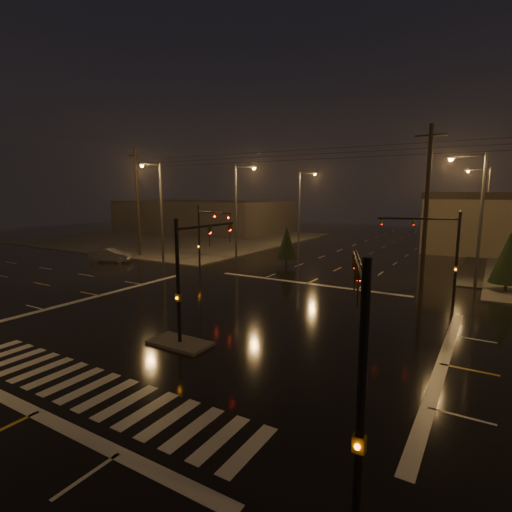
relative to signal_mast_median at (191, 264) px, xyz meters
name	(u,v)px	position (x,y,z in m)	size (l,w,h in m)	color
ground	(228,321)	(0.00, 3.07, -3.75)	(140.00, 140.00, 0.00)	black
sidewalk_nw	(181,238)	(-30.00, 33.07, -3.69)	(36.00, 36.00, 0.12)	#47443F
median_island	(180,343)	(0.00, -0.93, -3.68)	(3.00, 1.60, 0.15)	#47443F
crosswalk	(89,388)	(0.00, -5.93, -3.75)	(15.00, 2.60, 0.01)	beige
stop_bar_near	(36,413)	(0.00, -7.93, -3.75)	(16.00, 0.50, 0.01)	beige
stop_bar_far	(307,283)	(0.00, 14.07, -3.75)	(16.00, 0.50, 0.01)	beige
commercial_block	(203,216)	(-35.00, 45.07, -0.95)	(30.00, 18.00, 5.60)	#413B39
signal_mast_median	(191,264)	(0.00, 0.00, 0.00)	(0.25, 4.59, 6.00)	black
signal_mast_ne	(440,246)	(9.50, 13.21, 0.04)	(4.84, 1.86, 6.00)	black
signal_mast_nw	(205,231)	(-9.50, 13.21, 0.04)	(4.84, 1.86, 6.00)	black
signal_mast_se	(359,359)	(10.23, -6.68, -0.04)	(1.55, 3.87, 6.00)	black
streetlight_1	(238,205)	(-11.18, 21.07, 2.05)	(2.77, 0.32, 10.00)	#38383A
streetlight_2	(301,202)	(-11.18, 37.07, 2.05)	(2.77, 0.32, 10.00)	#38383A
streetlight_3	(477,211)	(11.18, 19.07, 2.05)	(2.77, 0.32, 10.00)	#38383A
streetlight_4	(485,204)	(11.18, 39.07, 2.05)	(2.77, 0.32, 10.00)	#38383A
streetlight_5	(159,206)	(-16.00, 14.26, 2.05)	(0.32, 2.77, 10.00)	#38383A
utility_pole_0	(138,202)	(-22.00, 17.07, 2.38)	(2.20, 0.32, 12.00)	black
utility_pole_1	(426,207)	(8.00, 17.07, 2.38)	(2.20, 0.32, 12.00)	black
conifer_0	(509,258)	(13.45, 18.90, -1.21)	(2.37, 2.37, 4.40)	black
conifer_3	(287,243)	(-4.95, 20.19, -1.47)	(2.03, 2.03, 3.88)	black
car_crossing	(111,255)	(-21.68, 12.77, -3.04)	(1.51, 4.33, 1.43)	#505357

